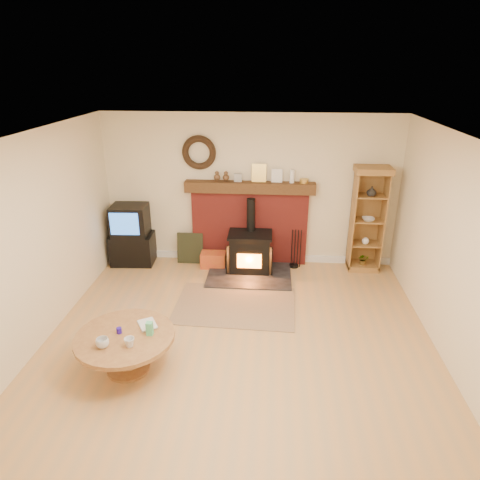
# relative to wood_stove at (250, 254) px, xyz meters

# --- Properties ---
(ground) EXTENTS (5.50, 5.50, 0.00)m
(ground) POSITION_rel_wood_stove_xyz_m (-0.03, -2.27, -0.33)
(ground) COLOR tan
(ground) RESTS_ON ground
(room_shell) EXTENTS (5.02, 5.52, 2.61)m
(room_shell) POSITION_rel_wood_stove_xyz_m (-0.05, -2.17, 1.38)
(room_shell) COLOR beige
(room_shell) RESTS_ON ground
(chimney_breast) EXTENTS (2.20, 0.22, 1.78)m
(chimney_breast) POSITION_rel_wood_stove_xyz_m (-0.03, 0.40, 0.47)
(chimney_breast) COLOR maroon
(chimney_breast) RESTS_ON ground
(wood_stove) EXTENTS (1.40, 1.00, 1.25)m
(wood_stove) POSITION_rel_wood_stove_xyz_m (0.00, 0.00, 0.00)
(wood_stove) COLOR black
(wood_stove) RESTS_ON ground
(area_rug) EXTENTS (1.79, 1.27, 0.01)m
(area_rug) POSITION_rel_wood_stove_xyz_m (-0.15, -1.15, -0.33)
(area_rug) COLOR brown
(area_rug) RESTS_ON ground
(tv_unit) EXTENTS (0.75, 0.55, 1.07)m
(tv_unit) POSITION_rel_wood_stove_xyz_m (-2.10, 0.20, 0.18)
(tv_unit) COLOR black
(tv_unit) RESTS_ON ground
(curio_cabinet) EXTENTS (0.58, 0.42, 1.80)m
(curio_cabinet) POSITION_rel_wood_stove_xyz_m (1.95, 0.28, 0.57)
(curio_cabinet) COLOR olive
(curio_cabinet) RESTS_ON ground
(firelog_box) EXTENTS (0.43, 0.27, 0.27)m
(firelog_box) POSITION_rel_wood_stove_xyz_m (-0.65, 0.13, -0.20)
(firelog_box) COLOR orange
(firelog_box) RESTS_ON ground
(leaning_painting) EXTENTS (0.46, 0.12, 0.55)m
(leaning_painting) POSITION_rel_wood_stove_xyz_m (-1.08, 0.28, -0.06)
(leaning_painting) COLOR black
(leaning_painting) RESTS_ON ground
(fire_tools) EXTENTS (0.19, 0.16, 0.70)m
(fire_tools) POSITION_rel_wood_stove_xyz_m (0.77, 0.23, -0.18)
(fire_tools) COLOR black
(fire_tools) RESTS_ON ground
(coffee_table) EXTENTS (1.13, 1.13, 0.64)m
(coffee_table) POSITION_rel_wood_stove_xyz_m (-1.28, -2.66, 0.06)
(coffee_table) COLOR brown
(coffee_table) RESTS_ON ground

